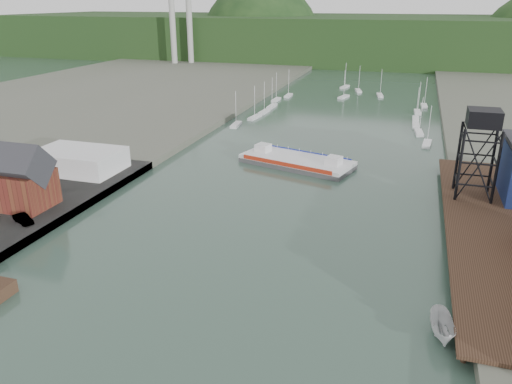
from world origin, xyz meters
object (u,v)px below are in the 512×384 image
Objects in this scene: lift_tower at (483,124)px; chain_ferry at (297,161)px; harbor_building at (16,182)px; motorboat at (442,328)px.

lift_tower is 0.58× the size of chain_ferry.
motorboat is (70.88, -14.32, -4.80)m from harbor_building.
motorboat is (30.10, -56.34, 0.23)m from chain_ferry.
harbor_building is 0.44× the size of chain_ferry.
motorboat is (-6.12, -42.32, -14.36)m from lift_tower.
lift_tower is at bearing 75.04° from motorboat.
lift_tower reaches higher than motorboat.
harbor_building reaches higher than motorboat.
motorboat is at bearing -46.29° from chain_ferry.
harbor_building is 72.47m from motorboat.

